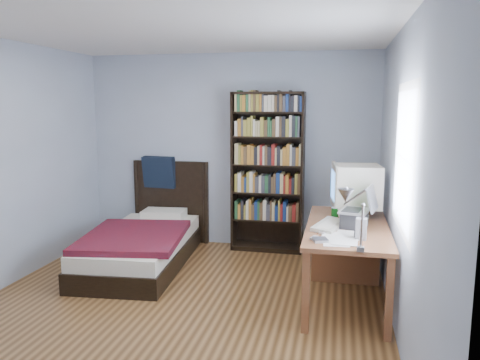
{
  "coord_description": "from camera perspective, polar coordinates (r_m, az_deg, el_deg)",
  "views": [
    {
      "loc": [
        1.42,
        -3.83,
        1.85
      ],
      "look_at": [
        0.43,
        0.74,
        1.09
      ],
      "focal_mm": 35.0,
      "sensor_mm": 36.0,
      "label": 1
    }
  ],
  "objects": [
    {
      "name": "bookshelf",
      "position": [
        5.89,
        3.4,
        0.94
      ],
      "size": [
        0.9,
        0.3,
        2.0
      ],
      "color": "black",
      "rests_on": "floor"
    },
    {
      "name": "phone_grey",
      "position": [
        4.01,
        9.05,
        -6.98
      ],
      "size": [
        0.08,
        0.1,
        0.02
      ],
      "primitive_type": "cube",
      "rotation": [
        0.0,
        0.0,
        -0.34
      ],
      "color": "gray",
      "rests_on": "desk"
    },
    {
      "name": "crt_monitor",
      "position": [
        4.85,
        13.85,
        -0.81
      ],
      "size": [
        0.51,
        0.47,
        0.53
      ],
      "color": "beige",
      "rests_on": "desk"
    },
    {
      "name": "room",
      "position": [
        4.11,
        -7.72,
        0.75
      ],
      "size": [
        4.2,
        4.24,
        2.5
      ],
      "color": "#553519",
      "rests_on": "ground"
    },
    {
      "name": "keyboard",
      "position": [
        4.42,
        10.86,
        -5.42
      ],
      "size": [
        0.34,
        0.54,
        0.05
      ],
      "primitive_type": "cube",
      "rotation": [
        0.0,
        0.07,
        -0.29
      ],
      "color": "#B3AC95",
      "rests_on": "desk"
    },
    {
      "name": "desk",
      "position": [
        5.03,
        12.77,
        -7.61
      ],
      "size": [
        0.75,
        1.6,
        0.73
      ],
      "color": "brown",
      "rests_on": "floor"
    },
    {
      "name": "desk_lamp",
      "position": [
        3.32,
        13.11,
        -2.63
      ],
      "size": [
        0.22,
        0.48,
        0.56
      ],
      "color": "#99999E",
      "rests_on": "desk"
    },
    {
      "name": "mouse",
      "position": [
        4.76,
        12.6,
        -4.4
      ],
      "size": [
        0.07,
        0.12,
        0.04
      ],
      "primitive_type": "ellipsoid",
      "color": "silver",
      "rests_on": "desk"
    },
    {
      "name": "phone_silver",
      "position": [
        4.2,
        9.96,
        -6.25
      ],
      "size": [
        0.05,
        0.11,
        0.02
      ],
      "primitive_type": "cube",
      "rotation": [
        0.0,
        0.0,
        -0.01
      ],
      "color": "silver",
      "rests_on": "desk"
    },
    {
      "name": "external_drive",
      "position": [
        3.96,
        9.74,
        -7.22
      ],
      "size": [
        0.14,
        0.14,
        0.02
      ],
      "primitive_type": "cube",
      "rotation": [
        0.0,
        0.0,
        0.32
      ],
      "color": "gray",
      "rests_on": "desk"
    },
    {
      "name": "laptop",
      "position": [
        4.44,
        14.0,
        -4.25
      ],
      "size": [
        0.38,
        0.37,
        0.39
      ],
      "color": "#2D2D30",
      "rests_on": "desk"
    },
    {
      "name": "bed",
      "position": [
        5.67,
        -11.6,
        -7.33
      ],
      "size": [
        1.22,
        2.1,
        1.16
      ],
      "color": "black",
      "rests_on": "floor"
    },
    {
      "name": "speaker",
      "position": [
        4.07,
        14.56,
        -5.78
      ],
      "size": [
        0.1,
        0.1,
        0.18
      ],
      "primitive_type": "cube",
      "rotation": [
        0.0,
        0.0,
        -0.11
      ],
      "color": "gray",
      "rests_on": "desk"
    },
    {
      "name": "soda_can",
      "position": [
        4.69,
        11.47,
        -4.07
      ],
      "size": [
        0.07,
        0.07,
        0.12
      ],
      "primitive_type": "cylinder",
      "color": "#073708",
      "rests_on": "desk"
    }
  ]
}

